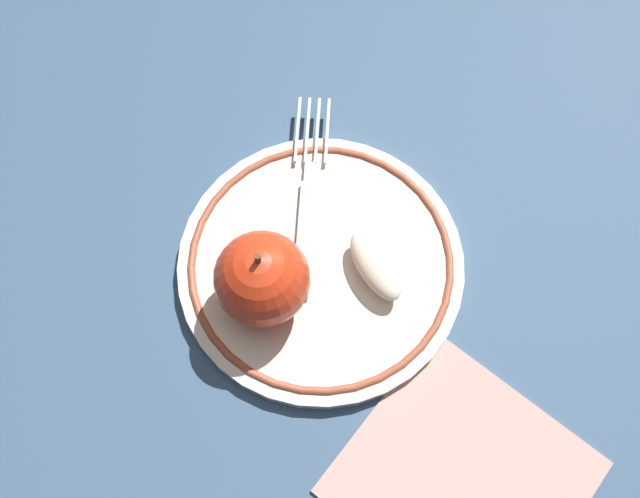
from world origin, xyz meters
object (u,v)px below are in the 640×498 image
Objects in this scene: plate at (320,263)px; apple_slice_front at (376,266)px; fork at (308,197)px; napkin_folded at (463,477)px; apple_red_whole at (262,279)px.

apple_slice_front is at bearing -37.60° from plate.
apple_slice_front is at bearing -136.62° from fork.
fork reaches higher than napkin_folded.
plate is at bearing -166.06° from fork.
fork is (0.01, 0.05, 0.01)m from plate.
apple_red_whole is at bearing -105.27° from apple_slice_front.
napkin_folded is (-0.01, -0.16, -0.02)m from apple_slice_front.
plate reaches higher than napkin_folded.
apple_slice_front is (0.08, -0.02, -0.02)m from apple_red_whole.
plate is at bearing -130.92° from apple_slice_front.
apple_red_whole reaches higher than apple_slice_front.
plate is at bearing 9.74° from apple_red_whole.
apple_slice_front is 0.37× the size of fork.
apple_red_whole is 0.09m from fork.
apple_slice_front is at bearing -11.94° from apple_red_whole.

